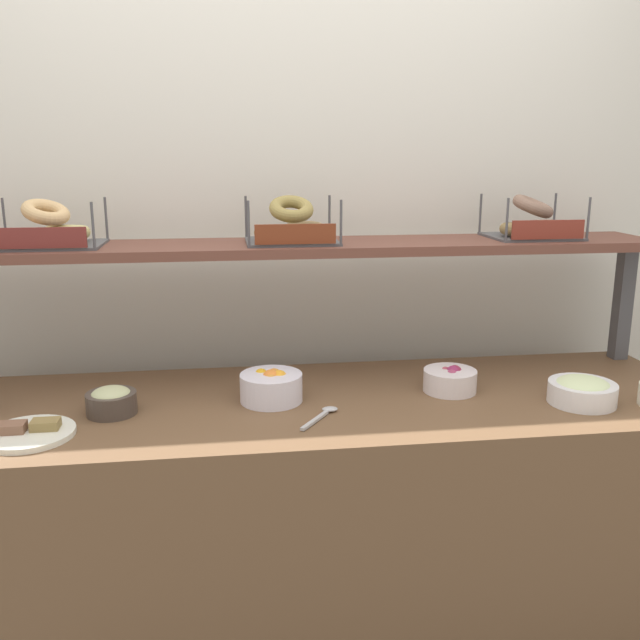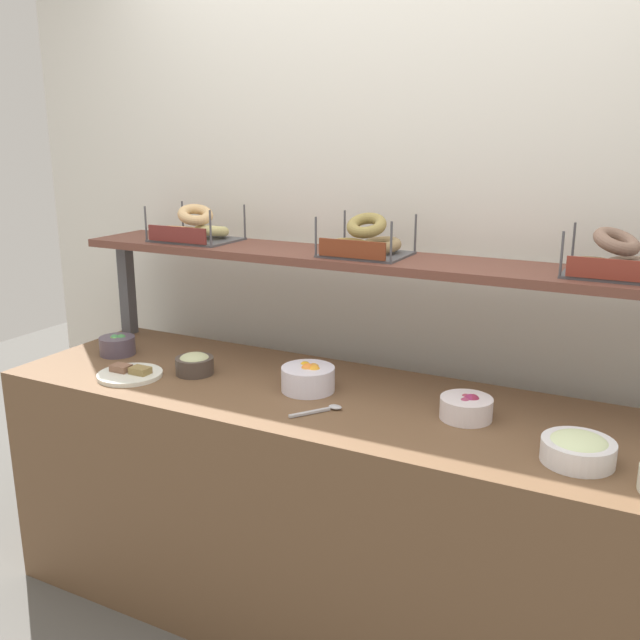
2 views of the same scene
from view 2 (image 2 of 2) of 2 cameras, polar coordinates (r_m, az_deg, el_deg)
name	(u,v)px [view 2 (image 2 of 2)]	position (r m, az deg, el deg)	size (l,w,h in m)	color
ground_plane	(335,615)	(2.76, 1.20, -22.90)	(8.00, 8.00, 0.00)	#595651
back_wall	(399,265)	(2.73, 6.46, 4.44)	(3.59, 0.06, 2.40)	silver
deli_counter	(335,511)	(2.52, 1.26, -15.26)	(2.39, 0.70, 0.85)	brown
shelf_riser_left	(127,288)	(3.12, -15.45, 2.52)	(0.05, 0.05, 0.40)	#4C4C51
upper_shelf	(371,260)	(2.46, 4.15, 4.88)	(2.35, 0.32, 0.03)	brown
bowl_scallion_spread	(578,449)	(2.00, 20.29, -9.81)	(0.19, 0.19, 0.08)	white
bowl_veggie_mix	(117,345)	(2.87, -16.19, -1.95)	(0.14, 0.14, 0.08)	#524656
bowl_beet_salad	(467,407)	(2.20, 11.85, -6.98)	(0.16, 0.16, 0.08)	white
bowl_tuna_salad	(195,364)	(2.58, -10.19, -3.52)	(0.14, 0.14, 0.08)	#463B34
bowl_fruit_salad	(308,378)	(2.37, -0.96, -4.72)	(0.18, 0.18, 0.10)	white
serving_plate_white	(130,374)	(2.61, -15.22, -4.25)	(0.23, 0.23, 0.04)	white
serving_spoon_near_plate	(324,409)	(2.21, 0.33, -7.29)	(0.12, 0.15, 0.01)	#B7B7BC
bagel_basket_plain	(195,229)	(2.84, -10.14, 7.33)	(0.32, 0.24, 0.15)	#4C4C51
bagel_basket_everything	(365,242)	(2.46, 3.72, 6.35)	(0.29, 0.26, 0.15)	#4C4C51
bagel_basket_poppy	(614,261)	(2.28, 22.82, 4.49)	(0.29, 0.27, 0.15)	#4C4C51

